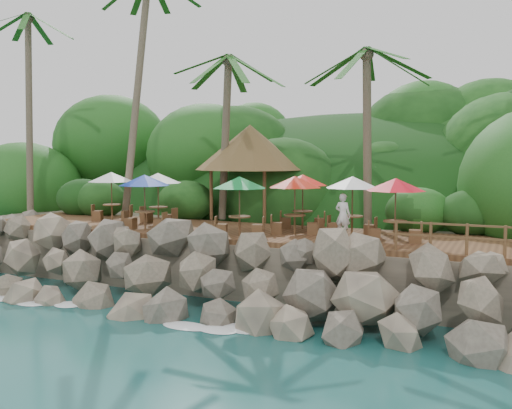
% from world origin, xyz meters
% --- Properties ---
extents(ground, '(140.00, 140.00, 0.00)m').
position_xyz_m(ground, '(0.00, 0.00, 0.00)').
color(ground, '#19514F').
rests_on(ground, ground).
extents(land_base, '(32.00, 25.20, 2.10)m').
position_xyz_m(land_base, '(0.00, 16.00, 1.05)').
color(land_base, gray).
rests_on(land_base, ground).
extents(jungle_hill, '(44.80, 28.00, 15.40)m').
position_xyz_m(jungle_hill, '(0.00, 23.50, 0.00)').
color(jungle_hill, '#143811').
rests_on(jungle_hill, ground).
extents(seawall, '(29.00, 4.00, 2.30)m').
position_xyz_m(seawall, '(0.00, 2.00, 1.15)').
color(seawall, gray).
rests_on(seawall, ground).
extents(terrace, '(26.00, 5.00, 0.20)m').
position_xyz_m(terrace, '(0.00, 6.00, 2.20)').
color(terrace, brown).
rests_on(terrace, land_base).
extents(jungle_foliage, '(44.00, 16.00, 12.00)m').
position_xyz_m(jungle_foliage, '(0.00, 15.00, 0.00)').
color(jungle_foliage, '#143811').
rests_on(jungle_foliage, ground).
extents(foam_line, '(25.20, 0.80, 0.06)m').
position_xyz_m(foam_line, '(0.00, 0.30, 0.03)').
color(foam_line, white).
rests_on(foam_line, ground).
extents(palms, '(36.55, 6.96, 13.70)m').
position_xyz_m(palms, '(0.78, 8.66, 12.15)').
color(palms, brown).
rests_on(palms, ground).
extents(palapa, '(5.35, 5.35, 4.60)m').
position_xyz_m(palapa, '(-2.20, 10.06, 5.79)').
color(palapa, brown).
rests_on(palapa, ground).
extents(dining_clusters, '(21.73, 5.13, 2.31)m').
position_xyz_m(dining_clusters, '(0.84, 5.67, 4.22)').
color(dining_clusters, brown).
rests_on(dining_clusters, terrace).
extents(railing, '(6.10, 0.10, 1.00)m').
position_xyz_m(railing, '(8.92, 3.65, 2.91)').
color(railing, brown).
rests_on(railing, terrace).
extents(waiter, '(0.68, 0.51, 1.69)m').
position_xyz_m(waiter, '(3.74, 5.80, 3.14)').
color(waiter, white).
rests_on(waiter, terrace).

